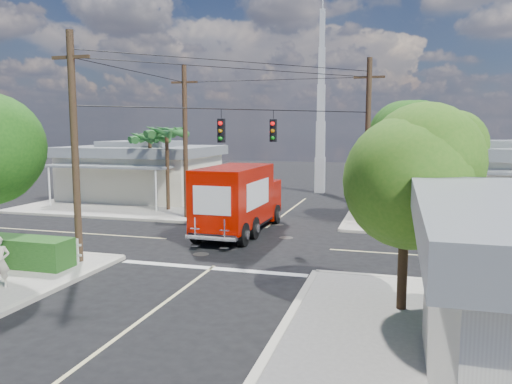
% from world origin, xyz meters
% --- Properties ---
extents(ground, '(120.00, 120.00, 0.00)m').
position_xyz_m(ground, '(0.00, 0.00, 0.00)').
color(ground, black).
rests_on(ground, ground).
extents(sidewalk_ne, '(14.12, 14.12, 0.14)m').
position_xyz_m(sidewalk_ne, '(10.88, 10.88, 0.07)').
color(sidewalk_ne, gray).
rests_on(sidewalk_ne, ground).
extents(sidewalk_nw, '(14.12, 14.12, 0.14)m').
position_xyz_m(sidewalk_nw, '(-10.88, 10.88, 0.07)').
color(sidewalk_nw, gray).
rests_on(sidewalk_nw, ground).
extents(road_markings, '(32.00, 32.00, 0.01)m').
position_xyz_m(road_markings, '(0.00, -1.47, 0.01)').
color(road_markings, beige).
rests_on(road_markings, ground).
extents(building_ne, '(11.80, 10.20, 4.50)m').
position_xyz_m(building_ne, '(12.50, 11.97, 2.32)').
color(building_ne, silver).
rests_on(building_ne, sidewalk_ne).
extents(building_nw, '(10.80, 10.20, 4.30)m').
position_xyz_m(building_nw, '(-12.00, 12.46, 2.22)').
color(building_nw, beige).
rests_on(building_nw, sidewalk_nw).
extents(radio_tower, '(0.80, 0.80, 17.00)m').
position_xyz_m(radio_tower, '(0.50, 20.00, 5.64)').
color(radio_tower, silver).
rests_on(radio_tower, ground).
extents(tree_ne_front, '(4.21, 4.14, 6.66)m').
position_xyz_m(tree_ne_front, '(7.21, 6.76, 4.77)').
color(tree_ne_front, '#422D1C').
rests_on(tree_ne_front, sidewalk_ne).
extents(tree_ne_back, '(3.77, 3.66, 5.82)m').
position_xyz_m(tree_ne_back, '(9.81, 8.96, 4.19)').
color(tree_ne_back, '#422D1C').
rests_on(tree_ne_back, sidewalk_ne).
extents(tree_se, '(3.67, 3.54, 5.62)m').
position_xyz_m(tree_se, '(7.01, -7.24, 4.04)').
color(tree_se, '#422D1C').
rests_on(tree_se, sidewalk_se).
extents(palm_nw_front, '(3.01, 3.08, 5.59)m').
position_xyz_m(palm_nw_front, '(-7.50, 7.50, 5.04)').
color(palm_nw_front, '#422D1C').
rests_on(palm_nw_front, sidewalk_nw).
extents(palm_nw_back, '(3.01, 3.08, 5.19)m').
position_xyz_m(palm_nw_back, '(-9.50, 9.00, 4.67)').
color(palm_nw_back, '#422D1C').
rests_on(palm_nw_back, sidewalk_nw).
extents(utility_poles, '(12.00, 10.68, 9.00)m').
position_xyz_m(utility_poles, '(-1.58, 1.60, 4.67)').
color(utility_poles, '#473321').
rests_on(utility_poles, ground).
extents(picket_fence, '(5.94, 0.06, 1.00)m').
position_xyz_m(picket_fence, '(-7.80, -5.60, 0.68)').
color(picket_fence, silver).
rests_on(picket_fence, sidewalk_sw).
extents(vending_boxes, '(1.90, 0.50, 1.10)m').
position_xyz_m(vending_boxes, '(6.50, 6.20, 0.69)').
color(vending_boxes, '#A41A18').
rests_on(vending_boxes, sidewalk_ne).
extents(delivery_truck, '(2.77, 8.12, 3.48)m').
position_xyz_m(delivery_truck, '(-0.98, 2.25, 1.77)').
color(delivery_truck, black).
rests_on(delivery_truck, ground).
extents(parked_car, '(6.51, 3.61, 1.72)m').
position_xyz_m(parked_car, '(11.69, 2.27, 0.86)').
color(parked_car, silver).
rests_on(parked_car, ground).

